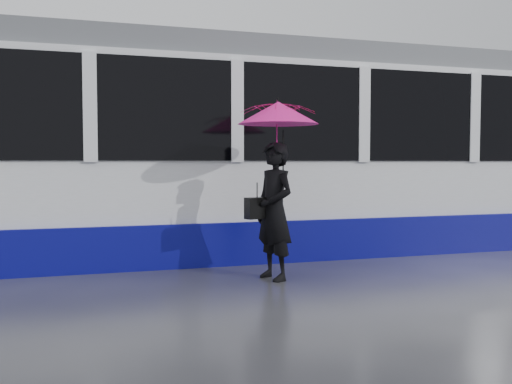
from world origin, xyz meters
name	(u,v)px	position (x,y,z in m)	size (l,w,h in m)	color
ground	(215,287)	(0.00, 0.00, 0.00)	(90.00, 90.00, 0.00)	#2C2C31
rails	(179,254)	(0.00, 2.50, 0.01)	(34.00, 1.51, 0.02)	#3F3D38
woman	(274,211)	(0.82, 0.20, 0.86)	(0.63, 0.41, 1.73)	black
umbrella	(278,129)	(0.87, 0.20, 1.90)	(1.28, 1.28, 1.17)	#FF1565
handbag	(257,208)	(0.60, 0.22, 0.91)	(0.34, 0.22, 0.45)	black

